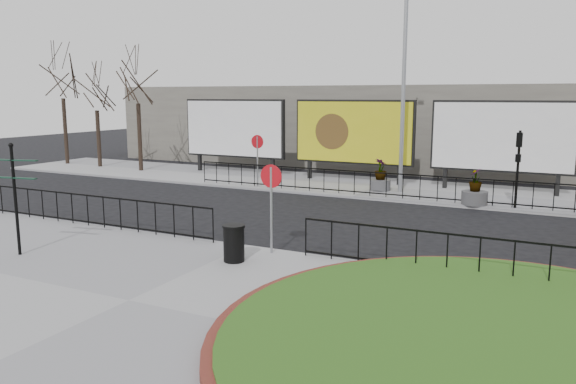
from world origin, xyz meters
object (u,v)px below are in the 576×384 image
Objects in this scene: lamp_post at (404,86)px; planter_b at (380,179)px; fingerpost_sign at (14,188)px; litter_bin at (234,243)px; billboard_mid at (353,132)px; planter_c at (475,192)px.

planter_b is at bearing -180.00° from lamp_post.
fingerpost_sign is 15.76m from planter_b.
billboard_mid is at bearing 97.84° from litter_bin.
billboard_mid is at bearing 68.46° from fingerpost_sign.
planter_c reaches higher than litter_bin.
planter_b reaches higher than planter_c.
lamp_post is at bearing 155.22° from planter_c.
billboard_mid reaches higher than litter_bin.
fingerpost_sign reaches higher than planter_c.
billboard_mid is 6.31× the size of litter_bin.
litter_bin is 12.56m from planter_b.
billboard_mid is 4.22× the size of planter_b.
planter_c is (4.47, 10.96, -0.01)m from litter_bin.
lamp_post is at bearing 85.41° from litter_bin.
fingerpost_sign is at bearing -127.70° from planter_c.
billboard_mid reaches higher than planter_c.
planter_c is at bearing 67.79° from litter_bin.
planter_b is (0.07, 12.56, 0.04)m from litter_bin.
planter_c is (3.47, -1.60, -4.22)m from lamp_post.
planter_b is (-0.94, -0.00, -4.17)m from lamp_post.
litter_bin is at bearing -94.59° from lamp_post.
planter_b is 1.01× the size of planter_c.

